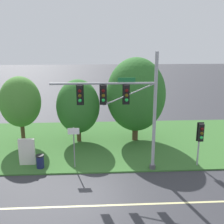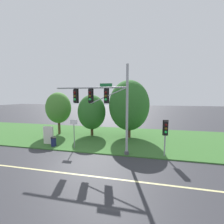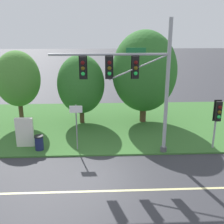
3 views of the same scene
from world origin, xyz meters
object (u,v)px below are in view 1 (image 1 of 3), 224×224
object	(u,v)px
route_sign_post	(74,142)
tree_nearest_road	(20,102)
tree_left_of_mast	(78,106)
pedestrian_signal_near_kerb	(200,135)
trash_bin	(40,161)
info_kiosk	(27,152)
traffic_signal_mast	(124,103)
tree_behind_signpost	(136,95)

from	to	relation	value
route_sign_post	tree_nearest_road	size ratio (longest dim) A/B	0.51
tree_nearest_road	tree_left_of_mast	world-z (taller)	tree_nearest_road
pedestrian_signal_near_kerb	trash_bin	world-z (taller)	pedestrian_signal_near_kerb
route_sign_post	trash_bin	world-z (taller)	route_sign_post
pedestrian_signal_near_kerb	trash_bin	distance (m)	11.07
route_sign_post	info_kiosk	size ratio (longest dim) A/B	1.52
info_kiosk	trash_bin	bearing A→B (deg)	-30.54
traffic_signal_mast	route_sign_post	xyz separation A→B (m)	(-3.32, 0.56, -2.77)
tree_nearest_road	tree_left_of_mast	distance (m)	4.70
tree_nearest_road	tree_behind_signpost	distance (m)	9.55
route_sign_post	info_kiosk	xyz separation A→B (m)	(-3.34, 0.63, -0.91)
traffic_signal_mast	route_sign_post	distance (m)	4.36
info_kiosk	tree_nearest_road	bearing A→B (deg)	107.30
route_sign_post	trash_bin	xyz separation A→B (m)	(-2.36, 0.05, -1.38)
traffic_signal_mast	route_sign_post	bearing A→B (deg)	170.50
info_kiosk	pedestrian_signal_near_kerb	bearing A→B (deg)	-4.55
traffic_signal_mast	tree_behind_signpost	bearing A→B (deg)	74.55
route_sign_post	tree_left_of_mast	xyz separation A→B (m)	(0.02, 5.08, 1.22)
tree_left_of_mast	info_kiosk	bearing A→B (deg)	-127.02
route_sign_post	tree_left_of_mast	bearing A→B (deg)	89.78
traffic_signal_mast	info_kiosk	world-z (taller)	traffic_signal_mast
tree_behind_signpost	trash_bin	xyz separation A→B (m)	(-7.24, -5.06, -3.55)
route_sign_post	tree_nearest_road	xyz separation A→B (m)	(-4.65, 4.83, 1.73)
traffic_signal_mast	tree_left_of_mast	world-z (taller)	traffic_signal_mast
route_sign_post	trash_bin	size ratio (longest dim) A/B	3.10
tree_behind_signpost	info_kiosk	distance (m)	9.86
traffic_signal_mast	trash_bin	world-z (taller)	traffic_signal_mast
tree_behind_signpost	info_kiosk	xyz separation A→B (m)	(-8.23, -4.48, -3.07)
tree_nearest_road	info_kiosk	bearing A→B (deg)	-72.70
traffic_signal_mast	tree_nearest_road	world-z (taller)	traffic_signal_mast
route_sign_post	traffic_signal_mast	bearing A→B (deg)	-9.50
tree_left_of_mast	tree_behind_signpost	size ratio (longest dim) A/B	0.75
pedestrian_signal_near_kerb	tree_left_of_mast	world-z (taller)	tree_left_of_mast
pedestrian_signal_near_kerb	traffic_signal_mast	bearing A→B (deg)	-177.41
route_sign_post	tree_nearest_road	world-z (taller)	tree_nearest_road
traffic_signal_mast	route_sign_post	size ratio (longest dim) A/B	2.72
pedestrian_signal_near_kerb	route_sign_post	size ratio (longest dim) A/B	1.09
pedestrian_signal_near_kerb	trash_bin	size ratio (longest dim) A/B	3.38
tree_behind_signpost	pedestrian_signal_near_kerb	bearing A→B (deg)	-55.93
trash_bin	traffic_signal_mast	bearing A→B (deg)	-6.08
tree_left_of_mast	tree_behind_signpost	world-z (taller)	tree_behind_signpost
route_sign_post	tree_behind_signpost	bearing A→B (deg)	46.29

